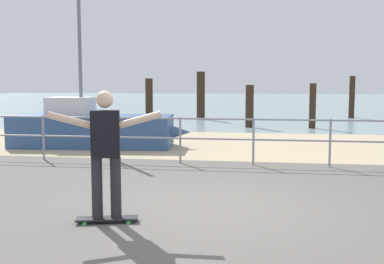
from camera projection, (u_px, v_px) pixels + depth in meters
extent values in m
cube|color=#605B56|center=(210.00, 230.00, 5.95)|extent=(24.00, 10.00, 0.04)
cube|color=tan|center=(240.00, 145.00, 13.81)|extent=(24.00, 6.00, 0.04)
cube|color=#849EA3|center=(256.00, 102.00, 41.34)|extent=(72.00, 50.00, 0.04)
cylinder|color=gray|center=(43.00, 138.00, 11.06)|extent=(0.05, 0.05, 1.05)
cylinder|color=gray|center=(110.00, 139.00, 10.82)|extent=(0.05, 0.05, 1.05)
cylinder|color=gray|center=(180.00, 141.00, 10.59)|extent=(0.05, 0.05, 1.05)
cylinder|color=gray|center=(253.00, 142.00, 10.35)|extent=(0.05, 0.05, 1.05)
cylinder|color=gray|center=(330.00, 144.00, 10.11)|extent=(0.05, 0.05, 1.05)
cylinder|color=gray|center=(217.00, 119.00, 10.41)|extent=(11.34, 0.04, 0.04)
cylinder|color=gray|center=(216.00, 139.00, 10.46)|extent=(11.34, 0.04, 0.04)
cube|color=#335184|center=(92.00, 131.00, 13.23)|extent=(4.49, 1.72, 0.90)
cone|color=#335184|center=(171.00, 132.00, 13.07)|extent=(1.15, 0.84, 0.77)
cylinder|color=slate|center=(80.00, 50.00, 13.01)|extent=(0.10, 0.10, 3.56)
cube|color=silver|center=(71.00, 106.00, 13.20)|extent=(1.26, 0.99, 0.50)
cube|color=black|center=(107.00, 218.00, 6.19)|extent=(0.82, 0.39, 0.02)
cylinder|color=#3FBF59|center=(129.00, 219.00, 6.30)|extent=(0.07, 0.04, 0.06)
cylinder|color=#3FBF59|center=(128.00, 223.00, 6.14)|extent=(0.07, 0.04, 0.06)
cylinder|color=#3FBF59|center=(86.00, 220.00, 6.24)|extent=(0.07, 0.04, 0.06)
cylinder|color=#3FBF59|center=(84.00, 224.00, 6.09)|extent=(0.07, 0.04, 0.06)
cylinder|color=#26262B|center=(116.00, 187.00, 6.15)|extent=(0.14, 0.14, 0.80)
cylinder|color=#26262B|center=(97.00, 188.00, 6.13)|extent=(0.14, 0.14, 0.80)
cube|color=black|center=(105.00, 134.00, 6.07)|extent=(0.40, 0.28, 0.60)
sphere|color=beige|center=(105.00, 99.00, 6.02)|extent=(0.22, 0.22, 0.22)
cylinder|color=beige|center=(140.00, 120.00, 6.09)|extent=(0.56, 0.22, 0.23)
cylinder|color=beige|center=(69.00, 120.00, 6.00)|extent=(0.56, 0.22, 0.23)
cylinder|color=#332319|center=(149.00, 99.00, 22.53)|extent=(0.35, 0.35, 1.95)
cylinder|color=#332319|center=(201.00, 96.00, 22.60)|extent=(0.39, 0.39, 2.28)
cylinder|color=#332319|center=(250.00, 106.00, 18.69)|extent=(0.32, 0.32, 1.69)
cylinder|color=#332319|center=(313.00, 106.00, 18.31)|extent=(0.26, 0.26, 1.75)
cylinder|color=#332319|center=(352.00, 97.00, 23.27)|extent=(0.27, 0.27, 2.07)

